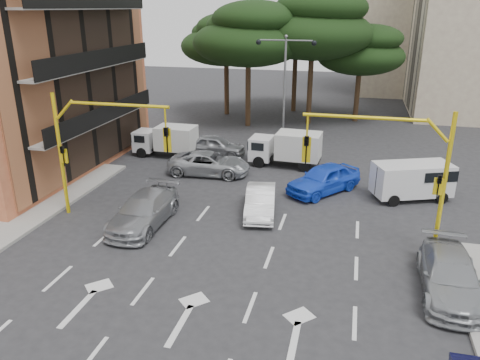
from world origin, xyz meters
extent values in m
plane|color=#28282B|center=(0.00, 0.00, 0.00)|extent=(120.00, 120.00, 0.00)
cube|color=gray|center=(0.00, 16.00, 0.07)|extent=(1.40, 6.00, 0.15)
cube|color=black|center=(-10.44, 8.00, 6.00)|extent=(0.12, 14.72, 11.20)
cube|color=black|center=(9.94, 32.00, 8.50)|extent=(0.12, 11.04, 16.20)
cube|color=tan|center=(13.00, 44.00, 8.00)|extent=(16.00, 12.00, 16.00)
cube|color=black|center=(4.94, 44.00, 7.50)|extent=(0.12, 11.04, 14.20)
cylinder|color=#382616|center=(-4.00, 22.00, 2.48)|extent=(0.44, 0.44, 4.95)
ellipsoid|color=black|center=(-4.00, 22.00, 6.93)|extent=(9.15, 9.15, 3.87)
ellipsoid|color=black|center=(-3.40, 21.60, 8.80)|extent=(6.86, 6.86, 2.86)
ellipsoid|color=black|center=(-4.50, 22.30, 8.25)|extent=(6.07, 6.07, 2.64)
cylinder|color=#382616|center=(1.00, 24.00, 2.70)|extent=(0.44, 0.44, 5.40)
ellipsoid|color=black|center=(1.00, 24.00, 7.56)|extent=(9.98, 9.98, 4.22)
ellipsoid|color=black|center=(1.60, 23.60, 9.60)|extent=(7.49, 7.49, 3.12)
ellipsoid|color=black|center=(0.50, 24.30, 9.00)|extent=(6.62, 6.62, 2.88)
cylinder|color=#382616|center=(-7.00, 26.00, 2.25)|extent=(0.44, 0.44, 4.50)
ellipsoid|color=black|center=(-7.00, 26.00, 6.30)|extent=(8.32, 8.32, 3.52)
ellipsoid|color=black|center=(-6.40, 25.60, 8.00)|extent=(6.24, 6.24, 2.60)
ellipsoid|color=black|center=(-7.50, 26.30, 7.50)|extent=(5.52, 5.52, 2.40)
cylinder|color=#382616|center=(5.00, 26.00, 2.02)|extent=(0.44, 0.44, 4.05)
ellipsoid|color=black|center=(5.00, 26.00, 5.67)|extent=(7.49, 7.49, 3.17)
ellipsoid|color=black|center=(5.60, 25.60, 7.20)|extent=(5.62, 5.62, 2.34)
ellipsoid|color=black|center=(4.50, 26.30, 6.75)|extent=(4.97, 4.97, 2.16)
cylinder|color=#382616|center=(-1.00, 29.00, 2.48)|extent=(0.44, 0.44, 4.95)
ellipsoid|color=black|center=(-1.00, 29.00, 6.93)|extent=(9.15, 9.15, 3.87)
ellipsoid|color=black|center=(-0.40, 28.60, 8.80)|extent=(6.86, 6.86, 2.86)
ellipsoid|color=black|center=(-1.50, 29.30, 8.25)|extent=(6.07, 6.07, 2.64)
cylinder|color=yellow|center=(8.60, 2.00, 3.00)|extent=(0.18, 0.18, 6.00)
cylinder|color=yellow|center=(8.05, 2.00, 5.25)|extent=(0.95, 0.14, 0.95)
cylinder|color=yellow|center=(5.30, 2.00, 5.60)|extent=(4.80, 0.14, 0.14)
cylinder|color=yellow|center=(3.10, 2.00, 5.15)|extent=(0.08, 0.08, 0.90)
imported|color=black|center=(3.10, 2.00, 4.10)|extent=(0.20, 0.24, 1.20)
cube|color=yellow|center=(3.10, 2.08, 4.10)|extent=(0.36, 0.06, 1.10)
imported|color=black|center=(8.38, 1.85, 3.00)|extent=(0.16, 0.20, 1.00)
cube|color=yellow|center=(8.38, 1.95, 3.00)|extent=(0.35, 0.08, 0.70)
cylinder|color=yellow|center=(-8.60, 2.00, 3.00)|extent=(0.18, 0.18, 6.00)
cylinder|color=yellow|center=(-8.05, 2.00, 5.25)|extent=(0.95, 0.14, 0.95)
cylinder|color=yellow|center=(-5.30, 2.00, 5.60)|extent=(4.80, 0.14, 0.14)
cylinder|color=yellow|center=(-3.10, 2.00, 5.15)|extent=(0.08, 0.08, 0.90)
imported|color=black|center=(-3.10, 2.00, 4.10)|extent=(0.20, 0.24, 1.20)
cube|color=yellow|center=(-3.10, 2.08, 4.10)|extent=(0.36, 0.06, 1.10)
imported|color=black|center=(-8.38, 1.85, 3.00)|extent=(0.16, 0.20, 1.00)
cube|color=yellow|center=(-8.38, 1.95, 3.00)|extent=(0.35, 0.08, 0.70)
cylinder|color=slate|center=(0.00, 16.00, 3.90)|extent=(0.16, 0.16, 7.50)
cylinder|color=slate|center=(-0.90, 16.00, 7.55)|extent=(1.80, 0.10, 0.10)
sphere|color=black|center=(-1.90, 16.00, 7.40)|extent=(0.36, 0.36, 0.36)
cylinder|color=slate|center=(0.90, 16.00, 7.55)|extent=(1.80, 0.10, 0.10)
sphere|color=black|center=(1.90, 16.00, 7.40)|extent=(0.36, 0.36, 0.36)
sphere|color=slate|center=(0.00, 16.00, 7.80)|extent=(0.24, 0.24, 0.24)
imported|color=white|center=(0.77, 4.19, 0.67)|extent=(2.03, 4.21, 1.33)
imported|color=blue|center=(3.58, 7.87, 0.78)|extent=(4.28, 4.75, 1.56)
imported|color=gray|center=(-4.28, 1.60, 0.73)|extent=(2.10, 5.07, 1.46)
imported|color=#A8ABB0|center=(-3.44, 9.17, 0.69)|extent=(5.07, 2.55, 1.37)
imported|color=gray|center=(-4.19, 13.00, 0.70)|extent=(4.17, 1.76, 1.41)
imported|color=#95989C|center=(8.70, -0.95, 0.70)|extent=(2.08, 4.87, 1.40)
camera|label=1|loc=(4.92, -16.71, 9.69)|focal=35.00mm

